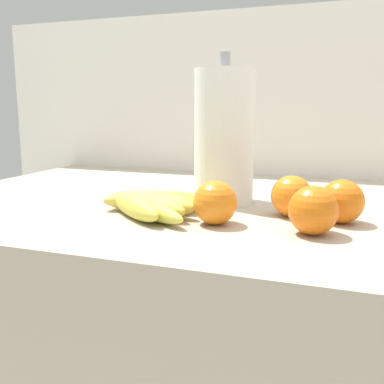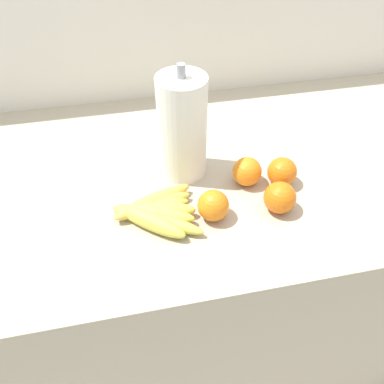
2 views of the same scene
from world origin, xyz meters
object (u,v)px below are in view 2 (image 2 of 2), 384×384
(orange_front, at_px, (247,171))
(orange_center, at_px, (282,172))
(orange_far_right, at_px, (213,206))
(orange_back_right, at_px, (280,198))
(paper_towel_roll, at_px, (182,128))
(banana_bunch, at_px, (154,212))

(orange_front, xyz_separation_m, orange_center, (0.08, -0.02, 0.00))
(orange_far_right, bearing_deg, orange_back_right, -2.70)
(orange_far_right, bearing_deg, paper_towel_roll, 101.46)
(orange_center, bearing_deg, orange_far_right, -157.94)
(orange_front, bearing_deg, paper_towel_roll, 151.54)
(orange_center, bearing_deg, paper_towel_roll, 156.87)
(orange_far_right, distance_m, orange_back_right, 0.15)
(orange_center, height_order, orange_back_right, orange_back_right)
(banana_bunch, xyz_separation_m, orange_back_right, (0.28, -0.03, 0.02))
(banana_bunch, relative_size, orange_back_right, 2.76)
(orange_center, distance_m, orange_far_right, 0.20)
(orange_front, distance_m, orange_center, 0.08)
(banana_bunch, bearing_deg, orange_front, 16.73)
(orange_front, distance_m, paper_towel_roll, 0.19)
(orange_front, xyz_separation_m, orange_far_right, (-0.11, -0.10, -0.00))
(paper_towel_roll, bearing_deg, orange_center, -23.13)
(banana_bunch, bearing_deg, paper_towel_roll, 57.41)
(orange_front, bearing_deg, orange_back_right, -66.67)
(orange_front, height_order, paper_towel_roll, paper_towel_roll)
(orange_center, distance_m, orange_back_right, 0.09)
(banana_bunch, height_order, orange_front, orange_front)
(orange_center, xyz_separation_m, orange_back_right, (-0.04, -0.08, 0.00))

